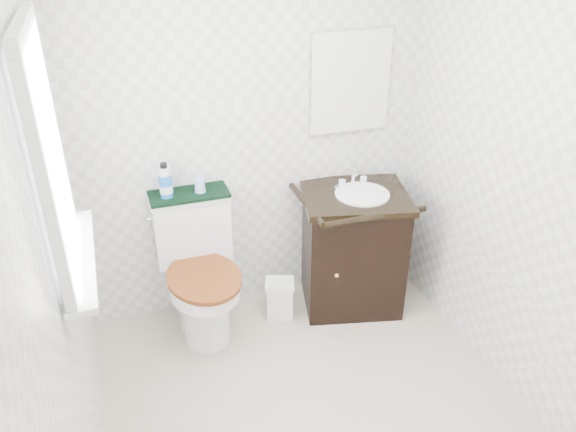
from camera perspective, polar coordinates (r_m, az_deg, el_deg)
floor at (r=3.18m, az=3.22°, el=-19.81°), size 2.40×2.40×0.00m
wall_back at (r=3.46m, az=-3.70°, el=8.60°), size 2.40×0.00×2.40m
wall_left at (r=2.29m, az=-22.52°, el=-4.87°), size 0.00×2.40×2.40m
wall_right at (r=2.99m, az=23.87°, el=2.80°), size 0.00×2.40×2.40m
window at (r=2.35m, az=-23.25°, el=5.63°), size 0.02×0.70×0.90m
mirror at (r=3.57m, az=6.36°, el=13.33°), size 0.50×0.02×0.60m
toilet at (r=3.55m, az=-9.00°, el=-6.03°), size 0.48×0.67×0.88m
vanity at (r=3.73m, az=6.58°, el=-3.09°), size 0.77×0.70×0.92m
trash_bin at (r=3.73m, az=-0.83°, el=-8.34°), size 0.22×0.20×0.27m
towel at (r=3.40m, az=-10.05°, el=2.22°), size 0.47×0.22×0.02m
mouthwash_bottle at (r=3.33m, az=-12.35°, el=3.44°), size 0.07×0.07×0.21m
cup at (r=3.38m, az=-8.95°, el=3.09°), size 0.07×0.07×0.08m
soap_bar at (r=3.61m, az=5.22°, el=3.03°), size 0.06×0.04×0.02m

